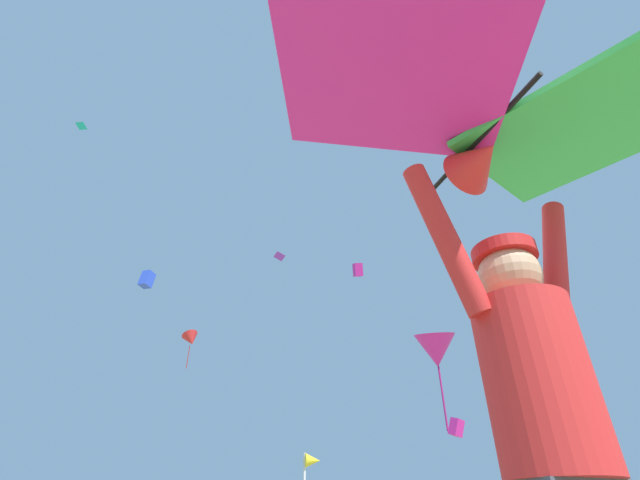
{
  "coord_description": "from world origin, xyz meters",
  "views": [
    {
      "loc": [
        -1.26,
        -1.63,
        0.72
      ],
      "look_at": [
        -0.19,
        2.42,
        3.41
      ],
      "focal_mm": 24.64,
      "sensor_mm": 36.0,
      "label": 1
    }
  ],
  "objects_px": {
    "distant_kite_blue_low_left": "(147,279)",
    "distant_kite_magenta_high_left": "(358,270)",
    "distant_kite_purple_low_right": "(280,256)",
    "distant_kite_red_mid_right": "(191,339)",
    "held_stunt_kite": "(486,120)",
    "distant_kite_magenta_high_right": "(436,351)",
    "marker_flag": "(311,468)",
    "kite_flyer_person": "(552,437)",
    "distant_kite_teal_overhead_distant": "(82,126)",
    "distant_kite_magenta_far_center": "(456,427)"
  },
  "relations": [
    {
      "from": "distant_kite_blue_low_left",
      "to": "distant_kite_magenta_high_left",
      "type": "distance_m",
      "value": 21.29
    },
    {
      "from": "distant_kite_purple_low_right",
      "to": "distant_kite_red_mid_right",
      "type": "xyz_separation_m",
      "value": [
        -5.12,
        6.04,
        -4.24
      ]
    },
    {
      "from": "held_stunt_kite",
      "to": "distant_kite_magenta_high_right",
      "type": "relative_size",
      "value": 0.71
    },
    {
      "from": "marker_flag",
      "to": "distant_kite_red_mid_right",
      "type": "bearing_deg",
      "value": 98.09
    },
    {
      "from": "distant_kite_magenta_high_left",
      "to": "distant_kite_red_mid_right",
      "type": "bearing_deg",
      "value": -172.19
    },
    {
      "from": "held_stunt_kite",
      "to": "distant_kite_purple_low_right",
      "type": "height_order",
      "value": "distant_kite_purple_low_right"
    },
    {
      "from": "held_stunt_kite",
      "to": "distant_kite_purple_low_right",
      "type": "relative_size",
      "value": 2.49
    },
    {
      "from": "distant_kite_magenta_high_right",
      "to": "marker_flag",
      "type": "height_order",
      "value": "distant_kite_magenta_high_right"
    },
    {
      "from": "distant_kite_red_mid_right",
      "to": "kite_flyer_person",
      "type": "bearing_deg",
      "value": -85.64
    },
    {
      "from": "kite_flyer_person",
      "to": "distant_kite_teal_overhead_distant",
      "type": "xyz_separation_m",
      "value": [
        -10.64,
        21.2,
        20.67
      ]
    },
    {
      "from": "held_stunt_kite",
      "to": "distant_kite_magenta_far_center",
      "type": "height_order",
      "value": "distant_kite_magenta_far_center"
    },
    {
      "from": "distant_kite_magenta_far_center",
      "to": "distant_kite_purple_low_right",
      "type": "height_order",
      "value": "distant_kite_purple_low_right"
    },
    {
      "from": "distant_kite_magenta_far_center",
      "to": "distant_kite_blue_low_left",
      "type": "bearing_deg",
      "value": 165.96
    },
    {
      "from": "distant_kite_magenta_high_left",
      "to": "distant_kite_red_mid_right",
      "type": "relative_size",
      "value": 0.53
    },
    {
      "from": "distant_kite_magenta_high_left",
      "to": "distant_kite_red_mid_right",
      "type": "xyz_separation_m",
      "value": [
        -13.65,
        -1.87,
        -8.57
      ]
    },
    {
      "from": "distant_kite_teal_overhead_distant",
      "to": "distant_kite_magenta_high_right",
      "type": "bearing_deg",
      "value": -31.78
    },
    {
      "from": "held_stunt_kite",
      "to": "marker_flag",
      "type": "xyz_separation_m",
      "value": [
        0.97,
        7.25,
        -0.73
      ]
    },
    {
      "from": "distant_kite_magenta_far_center",
      "to": "distant_kite_teal_overhead_distant",
      "type": "relative_size",
      "value": 1.2
    },
    {
      "from": "distant_kite_purple_low_right",
      "to": "distant_kite_magenta_high_left",
      "type": "bearing_deg",
      "value": 42.87
    },
    {
      "from": "kite_flyer_person",
      "to": "distant_kite_red_mid_right",
      "type": "xyz_separation_m",
      "value": [
        -2.31,
        30.34,
        10.73
      ]
    },
    {
      "from": "distant_kite_magenta_far_center",
      "to": "distant_kite_purple_low_right",
      "type": "xyz_separation_m",
      "value": [
        -7.34,
        6.8,
        11.66
      ]
    },
    {
      "from": "distant_kite_teal_overhead_distant",
      "to": "distant_kite_purple_low_right",
      "type": "xyz_separation_m",
      "value": [
        13.45,
        3.1,
        -5.7
      ]
    },
    {
      "from": "distant_kite_blue_low_left",
      "to": "marker_flag",
      "type": "height_order",
      "value": "distant_kite_blue_low_left"
    },
    {
      "from": "distant_kite_magenta_far_center",
      "to": "distant_kite_magenta_high_left",
      "type": "relative_size",
      "value": 0.6
    },
    {
      "from": "distant_kite_red_mid_right",
      "to": "distant_kite_teal_overhead_distant",
      "type": "bearing_deg",
      "value": -132.33
    },
    {
      "from": "held_stunt_kite",
      "to": "distant_kite_teal_overhead_distant",
      "type": "relative_size",
      "value": 2.95
    },
    {
      "from": "marker_flag",
      "to": "distant_kite_teal_overhead_distant",
      "type": "bearing_deg",
      "value": 129.62
    },
    {
      "from": "distant_kite_teal_overhead_distant",
      "to": "distant_kite_magenta_high_right",
      "type": "distance_m",
      "value": 25.44
    },
    {
      "from": "distant_kite_magenta_high_right",
      "to": "distant_kite_red_mid_right",
      "type": "bearing_deg",
      "value": 113.01
    },
    {
      "from": "held_stunt_kite",
      "to": "distant_kite_teal_overhead_distant",
      "type": "bearing_deg",
      "value": 116.57
    },
    {
      "from": "distant_kite_magenta_high_left",
      "to": "distant_kite_red_mid_right",
      "type": "distance_m",
      "value": 16.23
    },
    {
      "from": "distant_kite_blue_low_left",
      "to": "distant_kite_magenta_high_left",
      "type": "height_order",
      "value": "distant_kite_magenta_high_left"
    },
    {
      "from": "distant_kite_magenta_high_left",
      "to": "marker_flag",
      "type": "distance_m",
      "value": 32.95
    },
    {
      "from": "kite_flyer_person",
      "to": "held_stunt_kite",
      "type": "relative_size",
      "value": 0.89
    },
    {
      "from": "distant_kite_red_mid_right",
      "to": "marker_flag",
      "type": "relative_size",
      "value": 1.61
    },
    {
      "from": "distant_kite_magenta_high_left",
      "to": "distant_kite_magenta_far_center",
      "type": "bearing_deg",
      "value": -94.61
    },
    {
      "from": "held_stunt_kite",
      "to": "distant_kite_teal_overhead_distant",
      "type": "xyz_separation_m",
      "value": [
        -10.65,
        21.29,
        19.36
      ]
    },
    {
      "from": "distant_kite_magenta_high_right",
      "to": "distant_kite_red_mid_right",
      "type": "height_order",
      "value": "distant_kite_red_mid_right"
    },
    {
      "from": "distant_kite_magenta_far_center",
      "to": "distant_kite_magenta_high_left",
      "type": "height_order",
      "value": "distant_kite_magenta_high_left"
    },
    {
      "from": "distant_kite_magenta_far_center",
      "to": "distant_kite_magenta_high_right",
      "type": "bearing_deg",
      "value": -122.73
    },
    {
      "from": "distant_kite_blue_low_left",
      "to": "distant_kite_magenta_high_left",
      "type": "relative_size",
      "value": 0.62
    },
    {
      "from": "distant_kite_teal_overhead_distant",
      "to": "distant_kite_magenta_high_right",
      "type": "xyz_separation_m",
      "value": [
        16.57,
        -10.27,
        -16.35
      ]
    },
    {
      "from": "distant_kite_magenta_high_right",
      "to": "distant_kite_blue_low_left",
      "type": "bearing_deg",
      "value": 135.96
    },
    {
      "from": "held_stunt_kite",
      "to": "distant_kite_magenta_high_right",
      "type": "distance_m",
      "value": 12.87
    },
    {
      "from": "marker_flag",
      "to": "distant_kite_magenta_far_center",
      "type": "bearing_deg",
      "value": 48.44
    },
    {
      "from": "distant_kite_magenta_high_left",
      "to": "held_stunt_kite",
      "type": "bearing_deg",
      "value": -109.32
    },
    {
      "from": "kite_flyer_person",
      "to": "distant_kite_magenta_far_center",
      "type": "bearing_deg",
      "value": 59.88
    },
    {
      "from": "distant_kite_blue_low_left",
      "to": "distant_kite_purple_low_right",
      "type": "bearing_deg",
      "value": 22.32
    },
    {
      "from": "kite_flyer_person",
      "to": "distant_kite_magenta_high_right",
      "type": "xyz_separation_m",
      "value": [
        5.93,
        10.93,
        4.32
      ]
    },
    {
      "from": "marker_flag",
      "to": "held_stunt_kite",
      "type": "bearing_deg",
      "value": -97.65
    }
  ]
}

